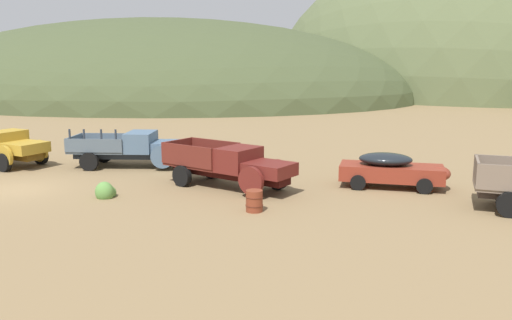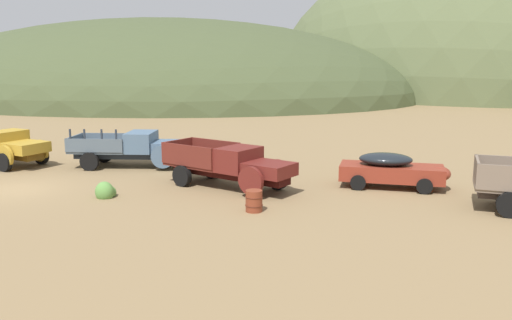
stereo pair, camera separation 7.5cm
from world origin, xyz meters
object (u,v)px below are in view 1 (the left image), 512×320
(truck_mustard, at_px, (4,147))
(truck_chalk_blue, at_px, (139,148))
(oil_drum_spare, at_px, (254,201))
(car_rust_red, at_px, (394,170))
(truck_oxblood, at_px, (235,166))

(truck_mustard, xyz_separation_m, truck_chalk_blue, (6.97, 2.44, 0.02))
(oil_drum_spare, bearing_deg, car_rust_red, 53.88)
(truck_mustard, bearing_deg, car_rust_red, 14.04)
(car_rust_red, bearing_deg, truck_oxblood, -163.95)
(truck_mustard, xyz_separation_m, oil_drum_spare, (15.99, -3.12, -0.59))
(truck_mustard, bearing_deg, truck_chalk_blue, 25.47)
(truck_mustard, bearing_deg, oil_drum_spare, -4.88)
(truck_mustard, distance_m, truck_chalk_blue, 7.39)
(car_rust_red, xyz_separation_m, oil_drum_spare, (-4.33, -5.93, -0.40))
(truck_mustard, xyz_separation_m, car_rust_red, (20.32, 2.81, -0.18))
(truck_oxblood, bearing_deg, car_rust_red, 37.74)
(truck_mustard, distance_m, car_rust_red, 20.52)
(truck_chalk_blue, height_order, oil_drum_spare, truck_chalk_blue)
(car_rust_red, relative_size, oil_drum_spare, 6.03)
(truck_oxblood, relative_size, oil_drum_spare, 7.99)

